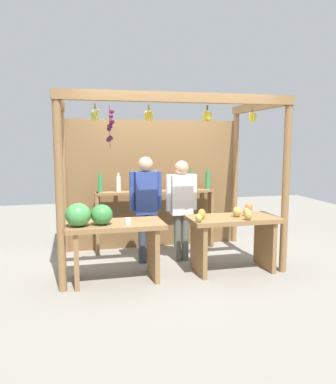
{
  "coord_description": "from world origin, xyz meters",
  "views": [
    {
      "loc": [
        -1.3,
        -5.53,
        1.81
      ],
      "look_at": [
        0.0,
        -0.17,
        1.08
      ],
      "focal_mm": 35.98,
      "sensor_mm": 36.0,
      "label": 1
    }
  ],
  "objects": [
    {
      "name": "market_stall",
      "position": [
        -0.0,
        0.4,
        1.39
      ],
      "size": [
        3.09,
        1.82,
        2.41
      ],
      "color": "olive",
      "rests_on": "ground"
    },
    {
      "name": "vendor_woman",
      "position": [
        0.24,
        -0.02,
        0.91
      ],
      "size": [
        0.48,
        0.21,
        1.53
      ],
      "rotation": [
        0.0,
        0.0,
        -0.02
      ],
      "color": "#545950",
      "rests_on": "ground"
    },
    {
      "name": "bottle_shelf_unit",
      "position": [
        -0.0,
        0.64,
        0.81
      ],
      "size": [
        1.98,
        0.22,
        1.35
      ],
      "color": "olive",
      "rests_on": "ground"
    },
    {
      "name": "fruit_counter_left",
      "position": [
        -0.93,
        -0.67,
        0.67
      ],
      "size": [
        1.26,
        0.64,
        1.06
      ],
      "color": "olive",
      "rests_on": "ground"
    },
    {
      "name": "fruit_counter_right",
      "position": [
        0.82,
        -0.64,
        0.57
      ],
      "size": [
        1.26,
        0.64,
        0.92
      ],
      "color": "olive",
      "rests_on": "ground"
    },
    {
      "name": "vendor_man",
      "position": [
        -0.3,
        -0.0,
        0.95
      ],
      "size": [
        0.48,
        0.22,
        1.59
      ],
      "rotation": [
        0.0,
        0.0,
        -0.19
      ],
      "color": "#343D4B",
      "rests_on": "ground"
    },
    {
      "name": "ground_plane",
      "position": [
        0.0,
        0.0,
        0.0
      ],
      "size": [
        12.0,
        12.0,
        0.0
      ],
      "primitive_type": "plane",
      "color": "gray",
      "rests_on": "ground"
    }
  ]
}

